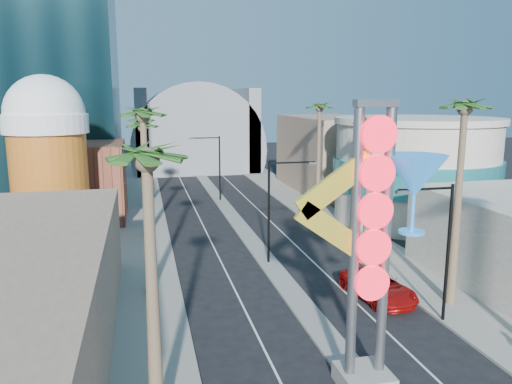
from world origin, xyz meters
TOP-DOWN VIEW (x-y plane):
  - sidewalk_west at (-9.50, 35.00)m, footprint 5.00×100.00m
  - sidewalk_east at (9.50, 35.00)m, footprint 5.00×100.00m
  - median at (0.00, 38.00)m, footprint 1.60×84.00m
  - brick_filler_west at (-16.00, 38.00)m, footprint 10.00×10.00m
  - filler_east at (16.00, 48.00)m, footprint 10.00×20.00m
  - beer_mug at (-17.00, 30.00)m, footprint 7.00×7.00m
  - turquoise_building at (18.00, 30.00)m, footprint 16.60×16.60m
  - canopy at (0.00, 72.00)m, footprint 22.00×16.00m
  - neon_sign at (0.82, 2.96)m, footprint 6.53×2.60m
  - streetlight_0 at (0.55, 20.00)m, footprint 3.79×0.25m
  - streetlight_1 at (-0.55, 44.00)m, footprint 3.79×0.25m
  - streetlight_2 at (6.72, 8.00)m, footprint 3.45×0.25m
  - palm_0 at (-9.00, 2.00)m, footprint 2.40×2.40m
  - palm_1 at (-9.00, 16.00)m, footprint 2.40×2.40m
  - palm_2 at (-9.00, 30.00)m, footprint 2.40×2.40m
  - palm_3 at (-9.00, 42.00)m, footprint 2.40×2.40m
  - palm_5 at (9.00, 10.00)m, footprint 2.40×2.40m
  - palm_6 at (9.00, 22.00)m, footprint 2.40×2.40m
  - palm_7 at (9.00, 34.00)m, footprint 2.40×2.40m
  - red_pickup at (5.11, 11.94)m, footprint 3.49×6.24m
  - pedestrian_b at (7.58, 17.79)m, footprint 1.02×0.93m

SIDE VIEW (x-z plane):
  - sidewalk_west at x=-9.50m, z-range 0.00..0.15m
  - sidewalk_east at x=9.50m, z-range 0.00..0.15m
  - median at x=0.00m, z-range 0.00..0.15m
  - red_pickup at x=5.11m, z-range 0.00..1.65m
  - pedestrian_b at x=7.58m, z-range 0.15..1.85m
  - brick_filler_west at x=-16.00m, z-range 0.00..8.00m
  - canopy at x=0.00m, z-range -6.69..15.31m
  - streetlight_2 at x=6.72m, z-range 0.83..8.83m
  - streetlight_0 at x=0.55m, z-range 0.88..8.88m
  - streetlight_1 at x=-0.55m, z-range 0.88..8.88m
  - filler_east at x=16.00m, z-range 0.00..10.00m
  - turquoise_building at x=18.00m, z-range -0.05..10.55m
  - neon_sign at x=0.82m, z-range 1.03..13.58m
  - beer_mug at x=-17.00m, z-range 0.59..15.09m
  - palm_2 at x=-9.00m, z-range 3.88..15.08m
  - palm_3 at x=-9.00m, z-range 3.88..15.08m
  - palm_0 at x=-9.00m, z-range 4.08..15.78m
  - palm_6 at x=9.00m, z-range 4.08..15.78m
  - palm_1 at x=-9.00m, z-range 4.47..17.17m
  - palm_7 at x=9.00m, z-range 4.47..17.17m
  - palm_5 at x=9.00m, z-range 4.67..17.87m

